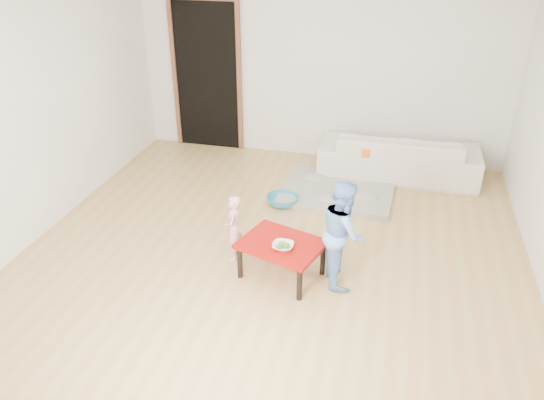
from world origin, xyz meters
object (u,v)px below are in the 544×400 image
at_px(red_table, 282,259).
at_px(child_pink, 234,228).
at_px(bowl, 283,246).
at_px(child_blue, 343,233).
at_px(sofa, 399,155).
at_px(basin, 282,200).

height_order(red_table, child_pink, child_pink).
xyz_separation_m(bowl, child_blue, (0.51, 0.17, 0.12)).
relative_size(sofa, red_table, 2.74).
distance_m(sofa, child_blue, 2.49).
xyz_separation_m(bowl, child_pink, (-0.56, 0.28, -0.05)).
xyz_separation_m(sofa, child_blue, (-0.43, -2.44, 0.21)).
xyz_separation_m(red_table, bowl, (0.03, -0.09, 0.21)).
bearing_deg(bowl, child_blue, 18.78).
xyz_separation_m(sofa, child_pink, (-1.50, -2.34, 0.05)).
bearing_deg(child_blue, red_table, 81.22).
relative_size(sofa, child_pink, 2.96).
distance_m(sofa, basin, 1.74).
bearing_deg(child_blue, basin, 16.11).
relative_size(sofa, basin, 5.45).
xyz_separation_m(sofa, bowl, (-0.94, -2.62, 0.10)).
relative_size(bowl, basin, 0.52).
xyz_separation_m(sofa, red_table, (-0.98, -2.52, -0.11)).
height_order(sofa, bowl, sofa).
relative_size(bowl, child_blue, 0.19).
relative_size(child_pink, basin, 1.84).
height_order(bowl, basin, bowl).
relative_size(child_pink, child_blue, 0.67).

